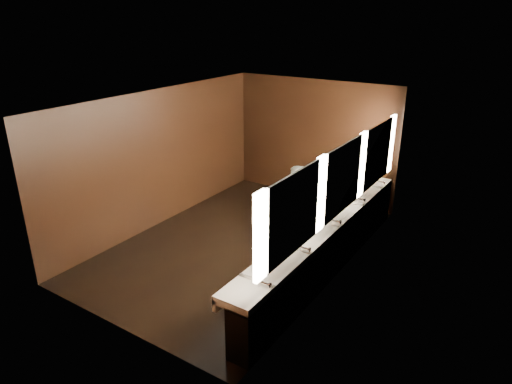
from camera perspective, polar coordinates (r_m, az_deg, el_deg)
floor at (r=8.90m, az=-1.86°, el=-6.53°), size 6.00×6.00×0.00m
ceiling at (r=7.97m, az=-2.11°, el=11.50°), size 4.00×6.00×0.02m
wall_back at (r=10.81m, az=7.25°, el=6.47°), size 4.00×0.02×2.80m
wall_front at (r=6.33m, az=-17.85°, el=-5.81°), size 4.00×0.02×2.80m
wall_left at (r=9.57m, az=-11.85°, el=4.16°), size 0.02×6.00×2.80m
wall_right at (r=7.44m, az=10.75°, el=-0.90°), size 0.02×6.00×2.80m
sink_counter at (r=7.89m, az=8.90°, el=-6.66°), size 0.55×5.40×1.01m
mirror_band at (r=7.32m, az=10.79°, el=1.66°), size 0.06×5.03×1.15m
person at (r=7.94m, az=4.85°, el=-2.94°), size 0.44×0.67×1.82m
trash_bin at (r=7.95m, az=6.96°, el=-7.84°), size 0.47×0.47×0.62m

